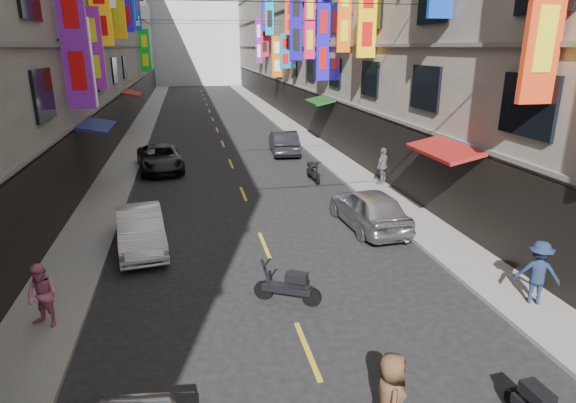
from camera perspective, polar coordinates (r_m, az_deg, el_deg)
name	(u,v)px	position (r m, az deg, el deg)	size (l,w,h in m)	color
sidewalk_left	(139,132)	(39.45, -17.22, 7.92)	(2.00, 90.00, 0.12)	slate
sidewalk_right	(290,127)	(40.13, 0.27, 8.87)	(2.00, 90.00, 0.12)	slate
building_row_right	(365,5)	(41.42, 9.06, 22.03)	(10.14, 90.00, 19.00)	#A19787
haze_block	(195,18)	(88.91, -11.00, 20.58)	(18.00, 8.00, 22.00)	#A4ABB7
street_awnings	(210,122)	(23.03, -9.28, 9.31)	(13.99, 35.20, 0.41)	#124420
lane_markings	(220,136)	(36.39, -8.10, 7.67)	(0.12, 80.20, 0.01)	gold
scooter_crossing	(288,287)	(12.58, 0.04, -10.09)	(1.65, 0.97, 1.14)	black
scooter_far_right	(313,172)	(23.81, 2.98, 3.51)	(0.50, 1.80, 1.14)	black
car_left_mid	(140,230)	(16.39, -17.09, -3.20)	(1.42, 4.06, 1.34)	silver
car_left_far	(160,158)	(26.64, -14.95, 4.96)	(2.19, 4.76, 1.32)	black
car_right_mid	(369,208)	(17.73, 9.56, -0.78)	(1.76, 4.38, 1.49)	#AFAFB3
car_right_far	(284,142)	(29.93, -0.52, 7.05)	(1.52, 4.37, 1.44)	#26262D
pedestrian_lfar	(42,296)	(12.58, -27.11, -9.93)	(0.75, 0.51, 1.54)	pink
pedestrian_rnear	(538,272)	(13.70, 27.48, -7.45)	(1.07, 0.55, 1.66)	#15203C
pedestrian_rfar	(383,166)	(23.08, 11.19, 4.14)	(1.03, 0.58, 1.75)	#5F5F62
pedestrian_crossing	(390,399)	(8.70, 12.04, -21.89)	(0.81, 0.55, 1.66)	#4D331E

